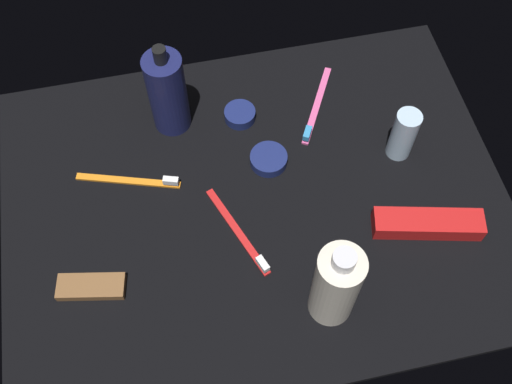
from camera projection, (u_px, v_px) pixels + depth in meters
ground_plane at (256, 202)px, 102.26cm from camera, size 84.00×64.00×1.20cm
lotion_bottle at (167, 93)px, 102.56cm from camera, size 6.59×6.59×18.93cm
bodywash_bottle at (336, 285)px, 85.39cm from camera, size 6.71×6.71×18.69cm
deodorant_stick at (403, 135)px, 102.15cm from camera, size 4.23×4.23×10.22cm
toothbrush_red at (241, 235)px, 97.93cm from camera, size 7.52×17.25×2.10cm
toothbrush_orange at (134, 180)px, 102.99cm from camera, size 17.50×6.65×2.10cm
toothbrush_pink at (316, 108)px, 110.44cm from camera, size 9.70×16.36×2.10cm
toothpaste_box_red at (428, 224)px, 97.84cm from camera, size 18.14×8.34×3.20cm
snack_bar_brown at (91, 287)px, 93.49cm from camera, size 10.97×5.91×1.50cm
cream_tin_left at (269, 159)px, 104.67cm from camera, size 6.48×6.48×1.87cm
cream_tin_right at (240, 115)px, 109.28cm from camera, size 5.64×5.64×1.96cm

